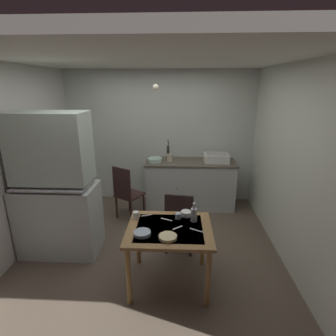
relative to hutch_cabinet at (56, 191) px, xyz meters
name	(u,v)px	position (x,y,z in m)	size (l,w,h in m)	color
ground_plane	(152,246)	(1.25, 0.15, -0.91)	(4.59, 4.59, 0.00)	brown
wall_back	(160,137)	(1.25, 1.92, 0.35)	(3.69, 0.10, 2.54)	silver
wall_left	(15,161)	(-0.59, 0.15, 0.35)	(0.10, 3.53, 2.54)	beige
wall_right	(292,166)	(3.09, 0.15, 0.35)	(0.10, 3.53, 2.54)	beige
ceiling_slab	(148,56)	(1.25, 0.15, 1.67)	(3.69, 3.53, 0.10)	white
hutch_cabinet	(56,191)	(0.00, 0.00, 0.00)	(1.05, 0.58, 1.95)	#ABB3AF
counter_cabinet	(190,184)	(1.84, 1.55, -0.47)	(1.67, 0.64, 0.90)	#ABB3AF
sink_basin	(216,158)	(2.31, 1.55, 0.06)	(0.44, 0.34, 0.15)	silver
hand_pump	(168,152)	(1.42, 1.59, 0.15)	(0.05, 0.27, 0.39)	#232328
mixing_bowl_counter	(155,160)	(1.18, 1.50, 0.02)	(0.27, 0.27, 0.07)	#ADD1C1
stoneware_crock	(170,157)	(1.45, 1.56, 0.05)	(0.11, 0.11, 0.14)	beige
dining_table	(169,236)	(1.54, -0.56, -0.28)	(0.96, 0.81, 0.73)	olive
chair_far_side	(180,221)	(1.66, 0.07, -0.44)	(0.45, 0.45, 0.91)	#2E2023
chair_by_counter	(127,192)	(0.74, 0.96, -0.42)	(0.55, 0.55, 0.96)	#331E1B
serving_bowl_wide	(186,213)	(1.73, -0.27, -0.15)	(0.13, 0.13, 0.06)	white
soup_bowl_small	(168,237)	(1.53, -0.78, -0.16)	(0.19, 0.19, 0.03)	beige
sauce_dish	(142,233)	(1.26, -0.72, -0.16)	(0.18, 0.18, 0.04)	#9EB2C6
teacup_mint	(178,216)	(1.64, -0.35, -0.14)	(0.07, 0.07, 0.07)	#9EB2C6
teacup_cream	(136,215)	(1.13, -0.37, -0.14)	(0.08, 0.08, 0.09)	white
glass_bottle	(194,214)	(1.82, -0.40, -0.09)	(0.08, 0.08, 0.23)	#B7BCC1
table_knife	(197,230)	(1.85, -0.61, -0.18)	(0.18, 0.02, 0.01)	silver
teaspoon_near_bowl	(147,215)	(1.25, -0.29, -0.18)	(0.14, 0.02, 0.01)	beige
teaspoon_by_cup	(166,220)	(1.50, -0.38, -0.18)	(0.14, 0.02, 0.01)	beige
serving_spoon	(177,228)	(1.63, -0.56, -0.18)	(0.13, 0.02, 0.01)	beige
pendant_bulb	(156,87)	(1.30, 0.53, 1.32)	(0.08, 0.08, 0.08)	#F9EFCC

